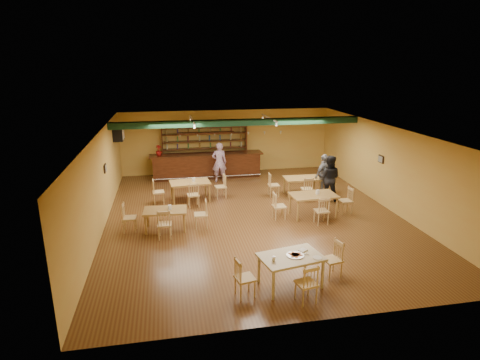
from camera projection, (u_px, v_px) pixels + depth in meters
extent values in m
plane|color=#543118|center=(253.00, 216.00, 13.90)|extent=(12.00, 12.00, 0.00)
cube|color=black|center=(239.00, 123.00, 15.72)|extent=(10.00, 0.30, 0.25)
cube|color=white|center=(192.00, 120.00, 15.94)|extent=(0.05, 2.50, 0.05)
cube|color=white|center=(269.00, 118.00, 16.51)|extent=(0.05, 2.50, 0.05)
cube|color=white|center=(118.00, 133.00, 16.33)|extent=(0.34, 0.70, 0.48)
cube|color=black|center=(105.00, 168.00, 13.48)|extent=(0.04, 0.34, 0.28)
cube|color=black|center=(381.00, 159.00, 14.76)|extent=(0.04, 0.34, 0.28)
cube|color=#33160A|center=(207.00, 165.00, 18.40)|extent=(5.20, 0.85, 1.13)
cube|color=#33160A|center=(205.00, 150.00, 18.83)|extent=(4.02, 0.40, 2.28)
imported|color=maroon|center=(159.00, 150.00, 17.79)|extent=(0.34, 0.34, 0.47)
cube|color=olive|center=(190.00, 191.00, 15.32)|extent=(1.59, 1.05, 0.76)
cube|color=olive|center=(302.00, 186.00, 16.02)|extent=(1.46, 0.91, 0.71)
cube|color=olive|center=(166.00, 219.00, 12.67)|extent=(1.39, 0.88, 0.68)
cube|color=olive|center=(313.00, 205.00, 13.79)|extent=(1.60, 1.00, 0.79)
cube|color=tan|center=(290.00, 271.00, 9.45)|extent=(1.61, 1.20, 0.78)
cylinder|color=silver|center=(295.00, 255.00, 9.36)|extent=(0.45, 0.45, 0.01)
cylinder|color=#EAE5C6|center=(274.00, 259.00, 9.09)|extent=(0.09, 0.09, 0.11)
cube|color=white|center=(303.00, 250.00, 9.60)|extent=(0.25, 0.23, 0.03)
cube|color=silver|center=(301.00, 253.00, 9.43)|extent=(0.33, 0.21, 0.00)
cylinder|color=white|center=(317.00, 258.00, 9.24)|extent=(0.26, 0.26, 0.01)
imported|color=#7E4494|center=(219.00, 162.00, 17.61)|extent=(0.68, 0.46, 1.79)
imported|color=black|center=(329.00, 178.00, 15.26)|extent=(1.08, 1.01, 1.77)
imported|color=slate|center=(324.00, 175.00, 15.75)|extent=(1.08, 0.83, 1.71)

